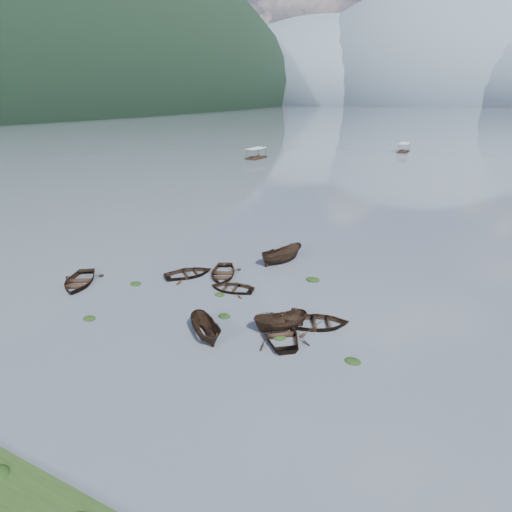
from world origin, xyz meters
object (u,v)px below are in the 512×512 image
at_px(rowboat_3, 280,335).
at_px(pontoon_centre, 403,152).
at_px(rowboat_0, 79,284).
at_px(pontoon_left, 256,159).

distance_m(rowboat_3, pontoon_centre, 106.81).
relative_size(rowboat_0, pontoon_centre, 0.77).
relative_size(rowboat_3, pontoon_centre, 0.77).
height_order(rowboat_0, pontoon_left, pontoon_left).
bearing_deg(rowboat_0, rowboat_3, -30.40).
distance_m(rowboat_3, pontoon_left, 84.66).
height_order(rowboat_3, pontoon_left, pontoon_left).
relative_size(rowboat_0, rowboat_3, 1.00).
relative_size(rowboat_0, pontoon_left, 0.73).
relative_size(rowboat_3, pontoon_left, 0.73).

